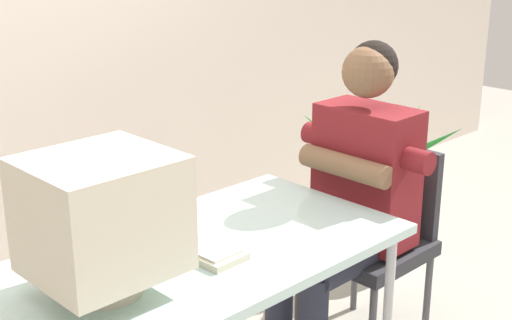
# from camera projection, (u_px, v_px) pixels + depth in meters

# --- Properties ---
(desk) EXTENTS (1.34, 0.74, 0.72)m
(desk) POSITION_uv_depth(u_px,v_px,m) (205.00, 263.00, 2.35)
(desk) COLOR #B7B7BC
(desk) RESTS_ON ground_plane
(crt_monitor) EXTENTS (0.40, 0.36, 0.41)m
(crt_monitor) POSITION_uv_depth(u_px,v_px,m) (103.00, 216.00, 1.98)
(crt_monitor) COLOR beige
(crt_monitor) RESTS_ON desk
(keyboard) EXTENTS (0.16, 0.41, 0.03)m
(keyboard) POSITION_uv_depth(u_px,v_px,m) (190.00, 243.00, 2.34)
(keyboard) COLOR beige
(keyboard) RESTS_ON desk
(office_chair) EXTENTS (0.45, 0.45, 0.85)m
(office_chair) POSITION_uv_depth(u_px,v_px,m) (375.00, 232.00, 3.01)
(office_chair) COLOR #4C4C51
(office_chair) RESTS_ON ground_plane
(person_seated) EXTENTS (0.69, 0.60, 1.31)m
(person_seated) POSITION_uv_depth(u_px,v_px,m) (350.00, 193.00, 2.82)
(person_seated) COLOR maroon
(person_seated) RESTS_ON ground_plane
(potted_plant) EXTENTS (0.79, 0.81, 0.95)m
(potted_plant) POSITION_uv_depth(u_px,v_px,m) (375.00, 196.00, 3.64)
(potted_plant) COLOR silver
(potted_plant) RESTS_ON ground_plane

